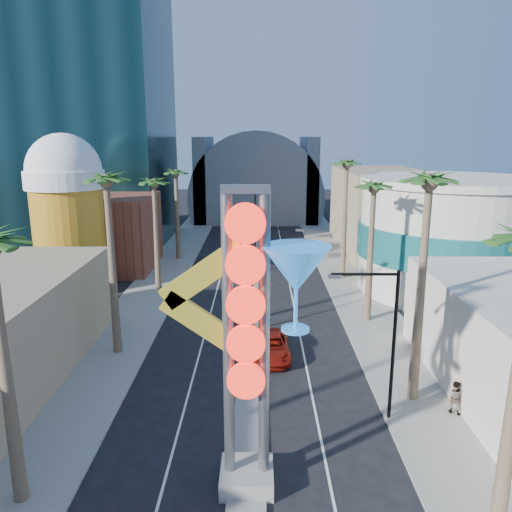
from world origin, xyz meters
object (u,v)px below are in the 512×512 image
Objects in this scene: pedestrian_a at (511,450)px; pedestrian_b at (454,397)px; neon_sign at (267,322)px; red_pickup at (271,346)px.

pedestrian_a is 0.95× the size of pedestrian_b.
neon_sign is at bearing 62.66° from pedestrian_b.
neon_sign is 2.36× the size of red_pickup.
pedestrian_b reaches higher than pedestrian_a.
pedestrian_b is (9.87, 5.51, -6.27)m from neon_sign.
neon_sign is at bearing 16.78° from pedestrian_a.
pedestrian_b is at bearing -36.98° from red_pickup.
neon_sign is 12.93m from pedestrian_b.
red_pickup is at bearing -3.29° from pedestrian_b.
pedestrian_b reaches higher than red_pickup.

